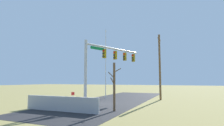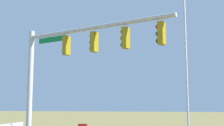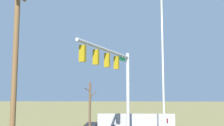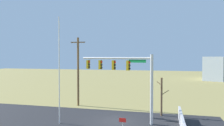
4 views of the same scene
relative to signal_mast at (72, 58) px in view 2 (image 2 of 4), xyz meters
name	(u,v)px [view 2 (image 2 of 4)]	position (x,y,z in m)	size (l,w,h in m)	color
signal_mast	(72,58)	(0.00, 0.00, 0.00)	(7.84, 3.11, 6.36)	#B2B5BA
flagpole	(186,58)	(-5.63, -2.69, 0.21)	(0.10, 0.10, 9.77)	silver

